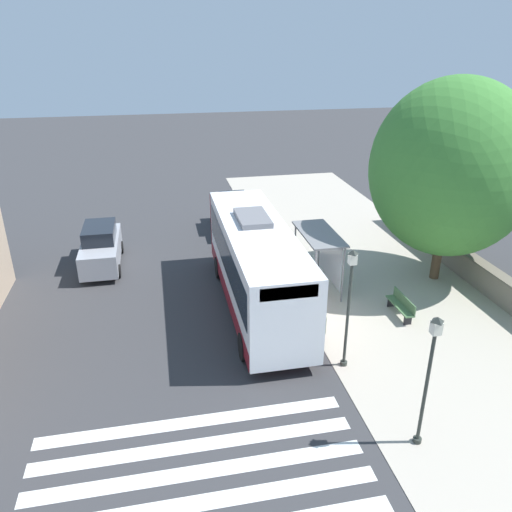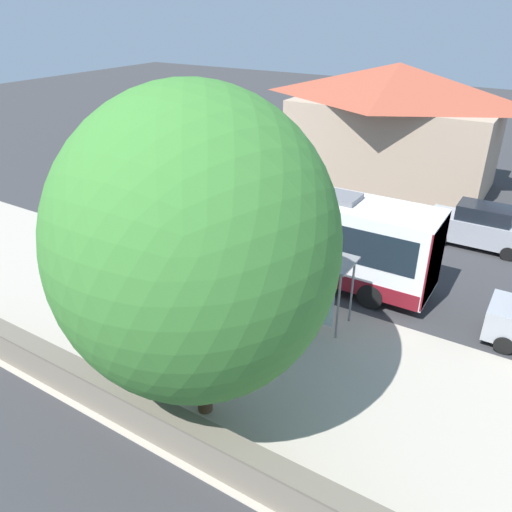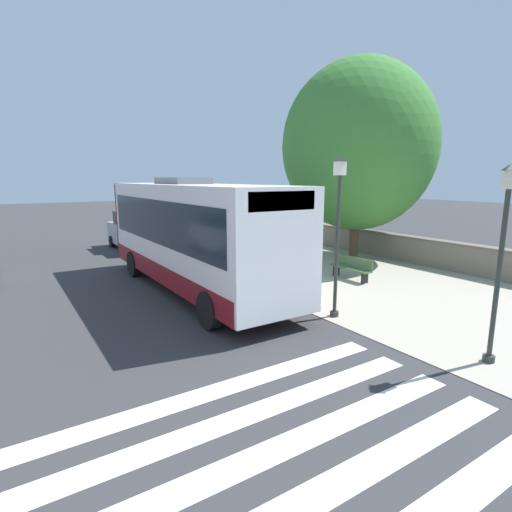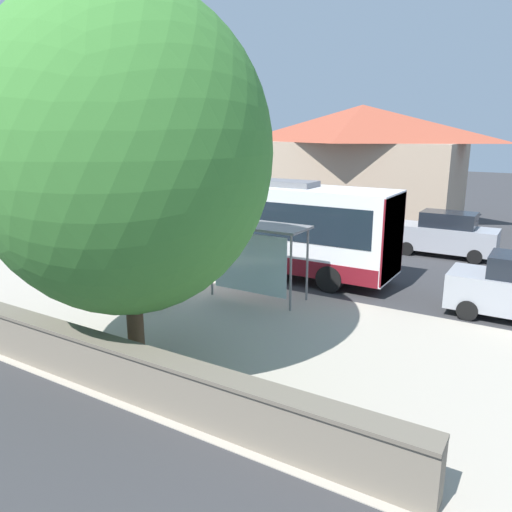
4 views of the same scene
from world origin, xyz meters
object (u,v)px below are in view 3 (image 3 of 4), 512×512
street_lamp_near (502,248)px  shade_tree (358,146)px  bus (193,233)px  street_lamp_far (338,225)px  parked_car_behind_bus (134,231)px  bench (351,267)px  bus_shelter (253,220)px  pedestrian (298,277)px

street_lamp_near → shade_tree: (-5.91, -9.48, 2.83)m
street_lamp_near → bus: bearing=-71.1°
bus → street_lamp_far: (-2.16, 4.64, 0.61)m
street_lamp_near → parked_car_behind_bus: street_lamp_near is taller
street_lamp_near → street_lamp_far: size_ratio=0.94×
bench → street_lamp_far: (3.48, 2.74, 2.11)m
parked_car_behind_bus → bench: bearing=114.1°
bench → shade_tree: size_ratio=0.20×
bus_shelter → street_lamp_near: (0.31, 9.71, 0.28)m
parked_car_behind_bus → bus_shelter: bearing=107.8°
pedestrian → street_lamp_near: (-1.33, 4.75, 1.42)m
pedestrian → bus_shelter: bearing=-108.4°
bench → parked_car_behind_bus: 12.29m
bench → shade_tree: (-3.17, -2.91, 4.78)m
parked_car_behind_bus → street_lamp_far: bearing=96.3°
pedestrian → street_lamp_near: street_lamp_near is taller
bus_shelter → shade_tree: shade_tree is taller
pedestrian → bench: bearing=-156.0°
street_lamp_near → street_lamp_far: 3.91m
pedestrian → bench: (-4.07, -1.82, -0.54)m
bus → bench: bus is taller
bus_shelter → pedestrian: 5.35m
street_lamp_far → parked_car_behind_bus: street_lamp_far is taller
pedestrian → bench: pedestrian is taller
bus → shade_tree: 9.45m
bench → street_lamp_far: street_lamp_far is taller
street_lamp_near → pedestrian: bearing=-74.3°
shade_tree → parked_car_behind_bus: shade_tree is taller
pedestrian → street_lamp_far: size_ratio=0.40×
bus_shelter → street_lamp_far: size_ratio=0.79×
shade_tree → parked_car_behind_bus: (8.18, -8.30, -4.27)m
bench → street_lamp_far: size_ratio=0.42×
shade_tree → parked_car_behind_bus: bearing=-45.4°
parked_car_behind_bus → pedestrian: bearing=94.1°
bus_shelter → pedestrian: size_ratio=2.00×
street_lamp_far → parked_car_behind_bus: bearing=-83.7°
bench → bus_shelter: bearing=-52.4°
bus → bus_shelter: bearing=-158.9°
bench → parked_car_behind_bus: parked_car_behind_bus is taller
street_lamp_far → shade_tree: bearing=-139.7°
street_lamp_far → parked_car_behind_bus: 14.12m
bus_shelter → bench: 4.31m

